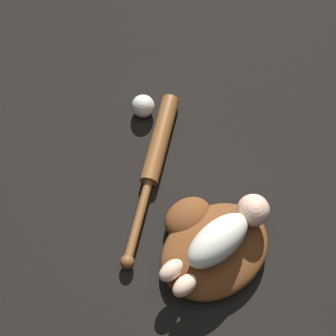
{
  "coord_description": "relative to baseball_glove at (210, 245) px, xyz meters",
  "views": [
    {
      "loc": [
        -0.26,
        -0.28,
        1.31
      ],
      "look_at": [
        -0.02,
        0.29,
        0.07
      ],
      "focal_mm": 50.0,
      "sensor_mm": 36.0,
      "label": 1
    }
  ],
  "objects": [
    {
      "name": "baseball_bat",
      "position": [
        -0.03,
        0.33,
        -0.01
      ],
      "size": [
        0.37,
        0.49,
        0.06
      ],
      "color": "brown",
      "rests_on": "ground"
    },
    {
      "name": "baseball_glove",
      "position": [
        0.0,
        0.0,
        0.0
      ],
      "size": [
        0.38,
        0.35,
        0.08
      ],
      "color": "brown",
      "rests_on": "ground"
    },
    {
      "name": "baseball",
      "position": [
        0.0,
        0.51,
        -0.0
      ],
      "size": [
        0.08,
        0.08,
        0.08
      ],
      "color": "silver",
      "rests_on": "ground"
    },
    {
      "name": "ground_plane",
      "position": [
        -0.0,
        -0.04,
        -0.04
      ],
      "size": [
        6.0,
        6.0,
        0.0
      ],
      "primitive_type": "plane",
      "color": "black"
    },
    {
      "name": "baby_figure",
      "position": [
        0.02,
        -0.01,
        0.09
      ],
      "size": [
        0.36,
        0.19,
        0.1
      ],
      "color": "silver",
      "rests_on": "baseball_glove"
    }
  ]
}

